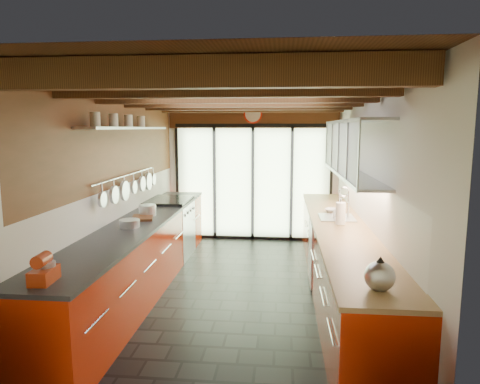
{
  "coord_description": "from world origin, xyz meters",
  "views": [
    {
      "loc": [
        0.54,
        -5.25,
        2.1
      ],
      "look_at": [
        -0.01,
        0.4,
        1.25
      ],
      "focal_mm": 32.0,
      "sensor_mm": 36.0,
      "label": 1
    }
  ],
  "objects": [
    {
      "name": "sink_assembly",
      "position": [
        1.29,
        0.4,
        0.96
      ],
      "size": [
        0.45,
        0.52,
        0.43
      ],
      "color": "silver",
      "rests_on": "right_counter"
    },
    {
      "name": "ground",
      "position": [
        0.0,
        0.0,
        0.0
      ],
      "size": [
        5.5,
        5.5,
        0.0
      ],
      "primitive_type": "plane",
      "color": "black",
      "rests_on": "ground"
    },
    {
      "name": "ceiling_beams",
      "position": [
        -0.0,
        0.38,
        2.46
      ],
      "size": [
        3.14,
        5.06,
        4.9
      ],
      "color": "#593316",
      "rests_on": "ground"
    },
    {
      "name": "upper_cabinets_right",
      "position": [
        1.43,
        0.3,
        1.85
      ],
      "size": [
        0.34,
        3.0,
        3.0
      ],
      "color": "silver",
      "rests_on": "ground"
    },
    {
      "name": "left_counter",
      "position": [
        -1.28,
        0.0,
        0.46
      ],
      "size": [
        0.68,
        5.0,
        0.92
      ],
      "color": "#A81F05",
      "rests_on": "ground"
    },
    {
      "name": "range_stove",
      "position": [
        -1.28,
        1.45,
        0.47
      ],
      "size": [
        0.66,
        0.9,
        0.97
      ],
      "color": "silver",
      "rests_on": "ground"
    },
    {
      "name": "glass_door",
      "position": [
        0.0,
        2.69,
        1.66
      ],
      "size": [
        2.95,
        0.1,
        2.9
      ],
      "color": "#C6EAAD",
      "rests_on": "ground"
    },
    {
      "name": "kettle",
      "position": [
        1.27,
        -2.15,
        1.04
      ],
      "size": [
        0.26,
        0.3,
        0.26
      ],
      "color": "silver",
      "rests_on": "right_counter"
    },
    {
      "name": "cutting_board",
      "position": [
        -1.27,
        0.1,
        0.94
      ],
      "size": [
        0.34,
        0.42,
        0.03
      ],
      "primitive_type": "cube",
      "rotation": [
        0.0,
        0.0,
        0.24
      ],
      "color": "brown",
      "rests_on": "left_counter"
    },
    {
      "name": "room_shell",
      "position": [
        0.0,
        0.0,
        1.65
      ],
      "size": [
        5.5,
        5.5,
        5.5
      ],
      "color": "silver",
      "rests_on": "ground"
    },
    {
      "name": "right_counter",
      "position": [
        1.27,
        0.0,
        0.46
      ],
      "size": [
        0.68,
        5.0,
        0.92
      ],
      "color": "#A81F05",
      "rests_on": "ground"
    },
    {
      "name": "pot_large",
      "position": [
        -1.27,
        0.31,
        0.99
      ],
      "size": [
        0.31,
        0.31,
        0.15
      ],
      "primitive_type": "cylinder",
      "rotation": [
        0.0,
        0.0,
        -0.43
      ],
      "color": "silver",
      "rests_on": "left_counter"
    },
    {
      "name": "soap_bottle",
      "position": [
        1.27,
        0.32,
        1.02
      ],
      "size": [
        0.11,
        0.12,
        0.19
      ],
      "primitive_type": "imported",
      "rotation": [
        0.0,
        0.0,
        -0.37
      ],
      "color": "silver",
      "rests_on": "right_counter"
    },
    {
      "name": "left_wall_fixtures",
      "position": [
        -1.47,
        0.29,
        1.78
      ],
      "size": [
        0.28,
        2.6,
        0.96
      ],
      "color": "silver",
      "rests_on": "ground"
    },
    {
      "name": "stand_mixer",
      "position": [
        -1.27,
        -2.24,
        1.01
      ],
      "size": [
        0.17,
        0.27,
        0.24
      ],
      "color": "#AC2D0D",
      "rests_on": "left_counter"
    },
    {
      "name": "bowl",
      "position": [
        1.27,
        0.78,
        0.95
      ],
      "size": [
        0.29,
        0.29,
        0.05
      ],
      "primitive_type": "imported",
      "rotation": [
        0.0,
        0.0,
        -0.41
      ],
      "color": "silver",
      "rests_on": "right_counter"
    },
    {
      "name": "pot_small",
      "position": [
        -1.27,
        -0.38,
        0.97
      ],
      "size": [
        0.3,
        0.3,
        0.09
      ],
      "primitive_type": "cylinder",
      "rotation": [
        0.0,
        0.0,
        0.27
      ],
      "color": "silver",
      "rests_on": "left_counter"
    },
    {
      "name": "paper_towel",
      "position": [
        1.27,
        0.01,
        1.06
      ],
      "size": [
        0.15,
        0.15,
        0.32
      ],
      "color": "white",
      "rests_on": "right_counter"
    }
  ]
}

